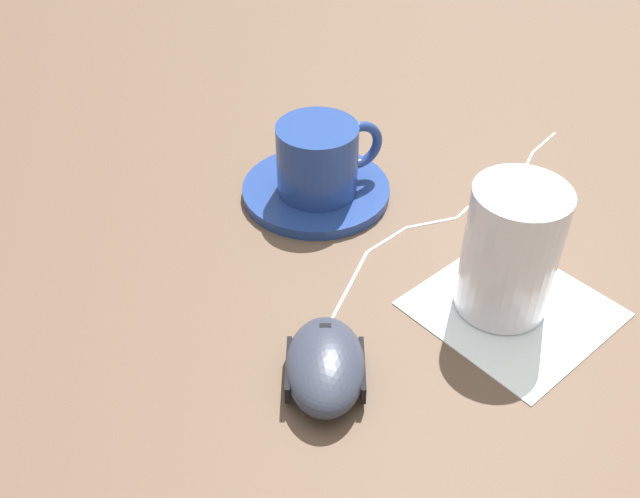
{
  "coord_description": "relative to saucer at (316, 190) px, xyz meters",
  "views": [
    {
      "loc": [
        -0.21,
        -0.46,
        0.43
      ],
      "look_at": [
        -0.06,
        -0.01,
        0.03
      ],
      "focal_mm": 40.0,
      "sensor_mm": 36.0,
      "label": 1
    }
  ],
  "objects": [
    {
      "name": "saucer",
      "position": [
        0.0,
        0.0,
        0.0
      ],
      "size": [
        0.15,
        0.15,
        0.01
      ],
      "primitive_type": "cylinder",
      "color": "navy",
      "rests_on": "ground"
    },
    {
      "name": "computer_mouse",
      "position": [
        -0.07,
        -0.24,
        0.01
      ],
      "size": [
        0.09,
        0.11,
        0.04
      ],
      "color": "#2D3342",
      "rests_on": "ground"
    },
    {
      "name": "coffee_cup",
      "position": [
        0.0,
        -0.01,
        0.04
      ],
      "size": [
        0.11,
        0.08,
        0.07
      ],
      "color": "navy",
      "rests_on": "saucer"
    },
    {
      "name": "napkin_under_glass",
      "position": [
        0.11,
        -0.21,
        -0.0
      ],
      "size": [
        0.19,
        0.19,
        0.0
      ],
      "primitive_type": "cube",
      "rotation": [
        0.0,
        0.0,
        0.4
      ],
      "color": "white",
      "rests_on": "ground"
    },
    {
      "name": "ground_plane",
      "position": [
        0.03,
        -0.11,
        -0.01
      ],
      "size": [
        3.0,
        3.0,
        0.0
      ],
      "primitive_type": "plane",
      "color": "brown"
    },
    {
      "name": "drinking_glass",
      "position": [
        0.1,
        -0.2,
        0.06
      ],
      "size": [
        0.08,
        0.08,
        0.12
      ],
      "primitive_type": "cylinder",
      "color": "silver",
      "rests_on": "napkin_under_glass"
    },
    {
      "name": "mouse_cable",
      "position": [
        0.12,
        -0.07,
        -0.0
      ],
      "size": [
        0.36,
        0.22,
        0.0
      ],
      "color": "white",
      "rests_on": "ground"
    }
  ]
}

